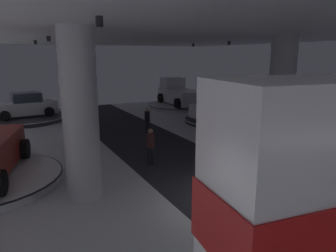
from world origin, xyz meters
TOP-DOWN VIEW (x-y plane):
  - ground at (0.00, 0.00)m, footprint 24.00×44.00m
  - ceiling_with_spotlights at (0.00, 0.00)m, footprint 24.00×44.00m
  - column_right at (4.37, 3.00)m, footprint 1.13×1.13m
  - column_left at (-4.51, 2.88)m, footprint 1.14×1.14m
  - display_platform_deep_left at (-5.48, 17.30)m, footprint 5.63×5.63m
  - display_car_deep_left at (-5.45, 17.31)m, footprint 4.36×2.54m
  - display_platform_far_right at (6.68, 10.39)m, footprint 5.14×5.14m
  - display_car_far_right at (6.71, 10.39)m, footprint 4.25×2.23m
  - display_platform_deep_right at (7.28, 17.22)m, footprint 5.68×5.68m
  - pickup_truck_deep_right at (7.29, 17.54)m, footprint 2.90×5.42m
  - visitor_walking_near at (0.74, 9.68)m, footprint 0.32×0.32m
  - visitor_walking_far at (-1.28, 4.69)m, footprint 0.32×0.32m
  - stanchion_a at (-0.02, -2.69)m, footprint 0.28×0.28m
  - stanchion_c at (-0.14, -0.31)m, footprint 0.28×0.28m

SIDE VIEW (x-z plane):
  - ground at x=0.00m, z-range -0.05..0.00m
  - display_platform_far_right at x=6.68m, z-range 0.02..0.28m
  - display_platform_deep_right at x=7.28m, z-range 0.02..0.31m
  - display_platform_deep_left at x=-5.48m, z-range 0.02..0.33m
  - stanchion_a at x=-0.02m, z-range -0.13..0.88m
  - stanchion_c at x=-0.14m, z-range -0.13..0.88m
  - visitor_walking_near at x=0.74m, z-range 0.11..1.70m
  - visitor_walking_far at x=-1.28m, z-range 0.11..1.70m
  - display_car_far_right at x=6.71m, z-range 0.17..1.88m
  - display_car_deep_left at x=-5.45m, z-range 0.22..1.93m
  - pickup_truck_deep_right at x=7.29m, z-range 0.08..2.38m
  - column_right at x=4.37m, z-range 0.00..5.50m
  - column_left at x=-4.51m, z-range 0.00..5.50m
  - ceiling_with_spotlights at x=0.00m, z-range 5.35..5.74m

